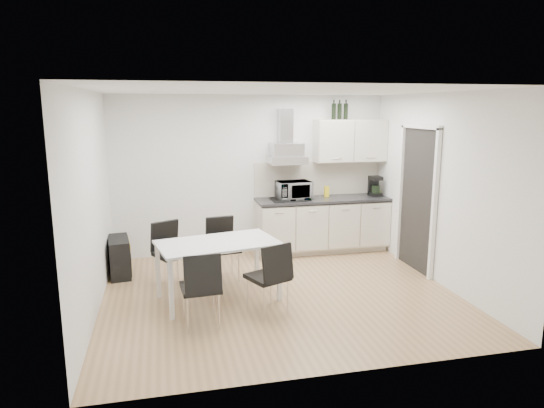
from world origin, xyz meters
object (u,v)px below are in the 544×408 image
(kitchenette, at_px, (324,203))
(chair_near_left, at_px, (201,288))
(chair_far_left, at_px, (172,255))
(dining_table, at_px, (218,248))
(chair_near_right, at_px, (267,278))
(floor_speaker, at_px, (214,246))
(guitar_amp, at_px, (119,257))
(chair_far_right, at_px, (223,250))

(kitchenette, distance_m, chair_near_left, 3.36)
(chair_far_left, bearing_deg, dining_table, 105.35)
(kitchenette, height_order, dining_table, kitchenette)
(chair_near_right, relative_size, floor_speaker, 2.99)
(kitchenette, distance_m, guitar_amp, 3.37)
(dining_table, height_order, chair_near_left, chair_near_left)
(chair_far_right, distance_m, floor_speaker, 1.23)
(floor_speaker, bearing_deg, chair_far_left, -120.45)
(guitar_amp, bearing_deg, chair_near_left, -69.23)
(kitchenette, xyz_separation_m, chair_near_right, (-1.47, -2.28, -0.39))
(kitchenette, relative_size, chair_far_left, 2.86)
(guitar_amp, bearing_deg, floor_speaker, 18.22)
(chair_near_right, distance_m, floor_speaker, 2.49)
(floor_speaker, bearing_deg, chair_near_right, -83.57)
(chair_far_right, bearing_deg, kitchenette, -158.66)
(chair_near_right, bearing_deg, guitar_amp, 112.39)
(guitar_amp, bearing_deg, chair_far_right, -26.61)
(kitchenette, distance_m, chair_far_left, 2.80)
(chair_far_right, height_order, floor_speaker, chair_far_right)
(floor_speaker, bearing_deg, guitar_amp, -157.03)
(dining_table, xyz_separation_m, chair_far_right, (0.16, 0.68, -0.23))
(dining_table, distance_m, chair_far_left, 0.84)
(dining_table, xyz_separation_m, chair_near_right, (0.51, -0.57, -0.23))
(kitchenette, bearing_deg, guitar_amp, -171.16)
(dining_table, xyz_separation_m, chair_near_left, (-0.28, -0.74, -0.23))
(chair_far_left, height_order, chair_far_right, same)
(chair_near_right, distance_m, guitar_amp, 2.54)
(chair_far_left, bearing_deg, chair_near_left, 73.77)
(chair_far_right, bearing_deg, chair_far_left, -0.22)
(chair_far_left, distance_m, floor_speaker, 1.50)
(dining_table, bearing_deg, floor_speaker, 74.04)
(chair_far_left, height_order, floor_speaker, chair_far_left)
(kitchenette, xyz_separation_m, chair_far_left, (-2.54, -1.13, -0.39))
(kitchenette, bearing_deg, dining_table, -139.25)
(chair_far_right, bearing_deg, dining_table, 69.19)
(chair_near_right, bearing_deg, kitchenette, 33.94)
(kitchenette, xyz_separation_m, chair_near_left, (-2.26, -2.45, -0.39))
(kitchenette, relative_size, guitar_amp, 3.65)
(chair_near_left, height_order, floor_speaker, chair_near_left)
(kitchenette, distance_m, floor_speaker, 1.97)
(guitar_amp, bearing_deg, kitchenette, 1.92)
(chair_far_left, distance_m, chair_far_right, 0.71)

